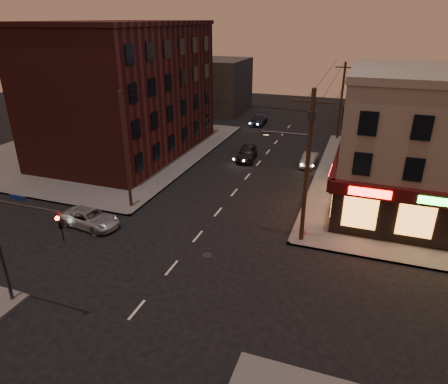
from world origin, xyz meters
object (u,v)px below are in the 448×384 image
at_px(sedan_mid, 309,160).
at_px(sedan_far, 259,120).
at_px(fire_hydrant, 302,232).
at_px(suv_cross, 90,218).
at_px(sedan_near, 247,153).

bearing_deg(sedan_mid, sedan_far, 124.71).
height_order(sedan_mid, fire_hydrant, sedan_mid).
height_order(sedan_mid, sedan_far, sedan_far).
xyz_separation_m(suv_cross, sedan_far, (3.60, 32.92, 0.05)).
relative_size(sedan_near, sedan_far, 0.96).
bearing_deg(fire_hydrant, sedan_near, 119.48).
relative_size(sedan_near, sedan_mid, 1.19).
distance_m(sedan_near, fire_hydrant, 16.86).
height_order(suv_cross, sedan_near, sedan_near).
bearing_deg(sedan_mid, fire_hydrant, -80.81).
relative_size(sedan_mid, fire_hydrant, 4.92).
bearing_deg(sedan_mid, suv_cross, -122.74).
height_order(suv_cross, fire_hydrant, suv_cross).
distance_m(suv_cross, fire_hydrant, 15.05).
xyz_separation_m(sedan_near, sedan_far, (-2.79, 15.02, -0.08)).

